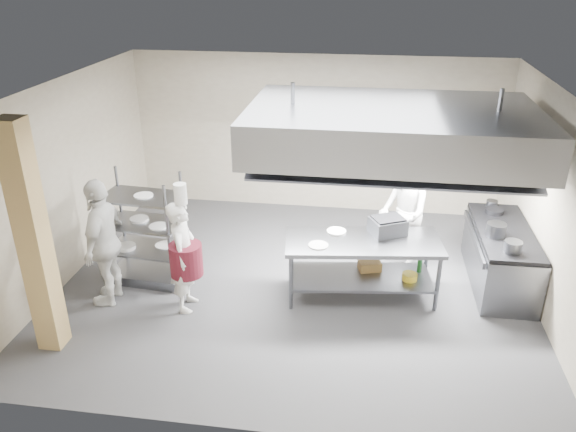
# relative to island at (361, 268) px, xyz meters

# --- Properties ---
(floor) EXTENTS (7.00, 7.00, 0.00)m
(floor) POSITION_rel_island_xyz_m (-1.00, 0.16, -0.46)
(floor) COLOR #333335
(floor) RESTS_ON ground
(ceiling) EXTENTS (7.00, 7.00, 0.00)m
(ceiling) POSITION_rel_island_xyz_m (-1.00, 0.16, 2.54)
(ceiling) COLOR silver
(ceiling) RESTS_ON wall_back
(wall_back) EXTENTS (7.00, 0.00, 7.00)m
(wall_back) POSITION_rel_island_xyz_m (-1.00, 3.16, 1.04)
(wall_back) COLOR #A1957F
(wall_back) RESTS_ON ground
(wall_left) EXTENTS (0.00, 6.00, 6.00)m
(wall_left) POSITION_rel_island_xyz_m (-4.50, 0.16, 1.04)
(wall_left) COLOR #A1957F
(wall_left) RESTS_ON ground
(wall_right) EXTENTS (0.00, 6.00, 6.00)m
(wall_right) POSITION_rel_island_xyz_m (2.50, 0.16, 1.04)
(wall_right) COLOR #A1957F
(wall_right) RESTS_ON ground
(column) EXTENTS (0.30, 0.30, 3.00)m
(column) POSITION_rel_island_xyz_m (-3.90, -1.74, 1.04)
(column) COLOR tan
(column) RESTS_ON floor
(exhaust_hood) EXTENTS (4.00, 2.50, 0.60)m
(exhaust_hood) POSITION_rel_island_xyz_m (0.30, 0.56, 1.94)
(exhaust_hood) COLOR gray
(exhaust_hood) RESTS_ON ceiling
(hood_strip_a) EXTENTS (1.60, 0.12, 0.04)m
(hood_strip_a) POSITION_rel_island_xyz_m (-0.60, 0.56, 1.62)
(hood_strip_a) COLOR white
(hood_strip_a) RESTS_ON exhaust_hood
(hood_strip_b) EXTENTS (1.60, 0.12, 0.04)m
(hood_strip_b) POSITION_rel_island_xyz_m (1.20, 0.56, 1.62)
(hood_strip_b) COLOR white
(hood_strip_b) RESTS_ON exhaust_hood
(wall_shelf) EXTENTS (1.50, 0.28, 0.04)m
(wall_shelf) POSITION_rel_island_xyz_m (0.80, 3.00, 1.04)
(wall_shelf) COLOR gray
(wall_shelf) RESTS_ON wall_back
(island) EXTENTS (2.31, 1.19, 0.91)m
(island) POSITION_rel_island_xyz_m (0.00, 0.00, 0.00)
(island) COLOR slate
(island) RESTS_ON floor
(island_worktop) EXTENTS (2.31, 1.19, 0.06)m
(island_worktop) POSITION_rel_island_xyz_m (0.00, 0.00, 0.42)
(island_worktop) COLOR gray
(island_worktop) RESTS_ON island
(island_undershelf) EXTENTS (2.12, 1.08, 0.04)m
(island_undershelf) POSITION_rel_island_xyz_m (0.00, 0.00, -0.16)
(island_undershelf) COLOR slate
(island_undershelf) RESTS_ON island
(pass_rack) EXTENTS (1.19, 0.76, 1.71)m
(pass_rack) POSITION_rel_island_xyz_m (-3.27, 0.01, 0.40)
(pass_rack) COLOR slate
(pass_rack) RESTS_ON floor
(cooking_range) EXTENTS (0.80, 2.00, 0.84)m
(cooking_range) POSITION_rel_island_xyz_m (2.08, 0.66, -0.04)
(cooking_range) COLOR slate
(cooking_range) RESTS_ON floor
(range_top) EXTENTS (0.78, 1.96, 0.06)m
(range_top) POSITION_rel_island_xyz_m (2.08, 0.66, 0.41)
(range_top) COLOR black
(range_top) RESTS_ON cooking_range
(chef_head) EXTENTS (0.43, 0.62, 1.63)m
(chef_head) POSITION_rel_island_xyz_m (-2.44, -0.66, 0.36)
(chef_head) COLOR white
(chef_head) RESTS_ON floor
(chef_line) EXTENTS (0.91, 1.05, 1.84)m
(chef_line) POSITION_rel_island_xyz_m (0.60, 1.04, 0.46)
(chef_line) COLOR silver
(chef_line) RESTS_ON floor
(chef_plating) EXTENTS (0.49, 1.12, 1.88)m
(chef_plating) POSITION_rel_island_xyz_m (-3.60, -0.64, 0.49)
(chef_plating) COLOR white
(chef_plating) RESTS_ON floor
(griddle) EXTENTS (0.59, 0.55, 0.23)m
(griddle) POSITION_rel_island_xyz_m (0.34, 0.26, 0.57)
(griddle) COLOR slate
(griddle) RESTS_ON island_worktop
(wicker_basket) EXTENTS (0.37, 0.30, 0.14)m
(wicker_basket) POSITION_rel_island_xyz_m (0.12, 0.20, -0.06)
(wicker_basket) COLOR olive
(wicker_basket) RESTS_ON island_undershelf
(stockpot) EXTENTS (0.28, 0.28, 0.19)m
(stockpot) POSITION_rel_island_xyz_m (1.89, 0.44, 0.54)
(stockpot) COLOR slate
(stockpot) RESTS_ON range_top
(plate_stack) EXTENTS (0.28, 0.28, 0.05)m
(plate_stack) POSITION_rel_island_xyz_m (-3.27, 0.01, 0.10)
(plate_stack) COLOR white
(plate_stack) RESTS_ON pass_rack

